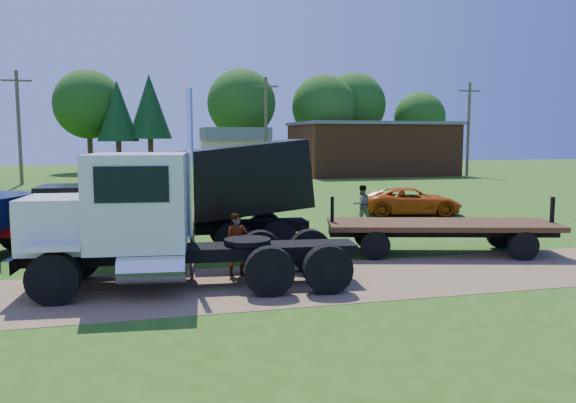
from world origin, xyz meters
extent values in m
plane|color=#2D5111|center=(0.00, 0.00, 0.00)|extent=(140.00, 140.00, 0.00)
cube|color=brown|center=(0.00, 0.00, 0.01)|extent=(120.00, 4.20, 0.01)
cube|color=black|center=(-3.16, 0.32, 0.86)|extent=(8.15, 1.85, 0.32)
cylinder|color=black|center=(-6.39, -0.50, 0.59)|extent=(1.22, 0.50, 1.19)
cylinder|color=black|center=(-6.39, -0.50, 0.59)|extent=(0.45, 0.44, 0.42)
cylinder|color=black|center=(-6.15, 1.79, 0.59)|extent=(1.22, 0.50, 1.19)
cylinder|color=black|center=(-6.15, 1.79, 0.59)|extent=(0.45, 0.44, 0.42)
cylinder|color=black|center=(-1.56, -1.00, 0.59)|extent=(1.22, 0.50, 1.19)
cylinder|color=black|center=(-1.56, -1.00, 0.59)|extent=(0.45, 0.44, 0.42)
cylinder|color=black|center=(-1.32, 1.29, 0.59)|extent=(1.22, 0.50, 1.19)
cylinder|color=black|center=(-1.32, 1.29, 0.59)|extent=(0.45, 0.44, 0.42)
cylinder|color=black|center=(-0.17, -1.15, 0.59)|extent=(1.22, 0.50, 1.19)
cylinder|color=black|center=(-0.17, -1.15, 0.59)|extent=(0.45, 0.44, 0.42)
cylinder|color=black|center=(0.07, 1.15, 0.59)|extent=(1.22, 0.50, 1.19)
cylinder|color=black|center=(0.07, 1.15, 0.59)|extent=(0.45, 0.44, 0.42)
cube|color=silver|center=(-6.22, 0.64, 1.67)|extent=(2.12, 2.02, 1.29)
cube|color=silver|center=(-7.19, 0.74, 1.62)|extent=(0.25, 1.62, 1.08)
cube|color=silver|center=(-7.24, 0.75, 0.86)|extent=(0.42, 2.48, 0.32)
cube|color=silver|center=(-4.50, 0.46, 2.21)|extent=(2.52, 2.81, 2.27)
cube|color=black|center=(-5.61, 0.58, 2.70)|extent=(0.28, 2.15, 0.92)
cube|color=black|center=(-4.64, -0.84, 2.70)|extent=(1.61, 0.21, 0.81)
cube|color=black|center=(-4.37, 1.76, 2.70)|extent=(1.61, 0.21, 0.81)
cube|color=silver|center=(-6.39, -0.50, 1.29)|extent=(1.34, 0.62, 0.11)
cube|color=silver|center=(-6.15, 1.79, 1.29)|extent=(1.34, 0.62, 0.11)
cylinder|color=silver|center=(-4.25, -0.81, 0.76)|extent=(1.57, 0.80, 0.65)
cylinder|color=silver|center=(-3.21, 0.93, 2.48)|extent=(0.17, 0.17, 4.96)
cylinder|color=black|center=(-1.87, 0.19, 1.11)|extent=(1.30, 1.30, 0.13)
cube|color=black|center=(-3.44, 4.34, 0.85)|extent=(8.53, 1.30, 0.32)
cylinder|color=black|center=(-6.66, 3.31, 0.58)|extent=(1.18, 0.40, 1.17)
cylinder|color=black|center=(-6.66, 3.31, 0.58)|extent=(0.42, 0.40, 0.41)
cylinder|color=black|center=(-6.60, 5.55, 0.58)|extent=(1.18, 0.40, 1.17)
cylinder|color=black|center=(-6.60, 5.55, 0.58)|extent=(0.42, 0.40, 0.41)
cylinder|color=black|center=(-1.77, 3.18, 0.58)|extent=(1.18, 0.40, 1.17)
cylinder|color=black|center=(-1.77, 3.18, 0.58)|extent=(0.42, 0.40, 0.41)
cylinder|color=black|center=(-1.71, 5.41, 0.58)|extent=(1.18, 0.40, 1.17)
cylinder|color=black|center=(-1.71, 5.41, 0.58)|extent=(0.42, 0.40, 0.41)
cylinder|color=black|center=(-0.39, 3.14, 0.58)|extent=(1.18, 0.40, 1.17)
cylinder|color=black|center=(-0.39, 3.14, 0.58)|extent=(0.42, 0.40, 0.41)
cylinder|color=black|center=(-0.33, 5.37, 0.58)|extent=(1.18, 0.40, 1.17)
cylinder|color=black|center=(-0.33, 5.37, 0.58)|extent=(0.42, 0.40, 0.41)
cube|color=black|center=(-6.53, 4.43, 1.65)|extent=(1.96, 1.86, 1.28)
cube|color=silver|center=(-7.48, 4.45, 1.59)|extent=(0.13, 1.60, 1.06)
cube|color=black|center=(-4.83, 4.38, 2.13)|extent=(2.20, 2.61, 2.13)
cube|color=black|center=(-5.87, 4.41, 2.61)|extent=(0.11, 2.13, 0.85)
cube|color=black|center=(-1.53, 4.29, 2.39)|extent=(4.73, 2.68, 2.58)
cylinder|color=black|center=(-8.56, 6.43, 0.62)|extent=(1.29, 0.87, 1.24)
cylinder|color=black|center=(-8.56, 6.43, 0.62)|extent=(0.57, 0.56, 0.43)
imported|color=#BF4709|center=(8.19, 11.16, 0.66)|extent=(5.08, 3.13, 1.31)
cube|color=#3B1D12|center=(4.85, 2.41, 0.95)|extent=(7.53, 3.95, 0.16)
cube|color=black|center=(4.85, 2.41, 0.72)|extent=(7.21, 2.73, 0.23)
cylinder|color=black|center=(2.42, 2.07, 0.45)|extent=(0.94, 0.49, 0.90)
cylinder|color=black|center=(2.91, 3.90, 0.45)|extent=(0.94, 0.49, 0.90)
cylinder|color=black|center=(6.78, 0.91, 0.45)|extent=(0.94, 0.49, 0.90)
cylinder|color=black|center=(7.27, 2.75, 0.45)|extent=(0.94, 0.49, 0.90)
cube|color=black|center=(1.44, 3.31, 1.40)|extent=(0.13, 0.13, 0.90)
cube|color=black|center=(8.25, 1.51, 1.40)|extent=(0.13, 0.13, 0.90)
imported|color=#999999|center=(-2.00, 1.07, 0.86)|extent=(0.71, 0.56, 1.72)
imported|color=#999999|center=(4.77, 9.12, 0.84)|extent=(0.88, 0.72, 1.68)
cube|color=brown|center=(18.00, 40.00, 2.50)|extent=(15.00, 10.00, 5.00)
cube|color=slate|center=(18.00, 40.00, 5.15)|extent=(15.40, 10.40, 0.30)
cube|color=tan|center=(4.00, 40.00, 1.80)|extent=(6.00, 5.00, 3.60)
cube|color=slate|center=(4.00, 40.00, 4.10)|extent=(6.20, 5.40, 1.20)
cylinder|color=#4E422C|center=(-14.00, 35.00, 4.50)|extent=(0.28, 0.28, 9.00)
cube|color=#4E422C|center=(-14.00, 35.00, 8.20)|extent=(2.20, 0.14, 0.14)
cylinder|color=#4E422C|center=(6.00, 35.00, 4.50)|extent=(0.28, 0.28, 9.00)
cube|color=#4E422C|center=(6.00, 35.00, 8.20)|extent=(2.20, 0.14, 0.14)
cylinder|color=#4E422C|center=(26.00, 35.00, 4.50)|extent=(0.28, 0.28, 9.00)
cube|color=#4E422C|center=(26.00, 35.00, 8.20)|extent=(2.20, 0.14, 0.14)
cylinder|color=#392717|center=(-10.16, 51.07, 1.97)|extent=(0.56, 0.56, 3.94)
sphere|color=#204C13|center=(-10.16, 51.07, 7.33)|extent=(7.44, 7.44, 7.44)
cylinder|color=#392717|center=(-3.77, 48.51, 1.84)|extent=(0.56, 0.56, 3.68)
cone|color=black|center=(-3.77, 48.51, 7.04)|extent=(4.62, 4.62, 6.83)
cylinder|color=#392717|center=(6.33, 49.81, 2.05)|extent=(0.56, 0.56, 4.10)
sphere|color=#204C13|center=(6.33, 49.81, 7.61)|extent=(7.73, 7.73, 7.73)
cylinder|color=#392717|center=(16.09, 49.83, 1.99)|extent=(0.56, 0.56, 3.97)
sphere|color=#204C13|center=(16.09, 49.83, 7.37)|extent=(7.49, 7.49, 7.49)
cylinder|color=#392717|center=(28.72, 50.35, 1.67)|extent=(0.56, 0.56, 3.34)
sphere|color=#204C13|center=(28.72, 50.35, 6.21)|extent=(6.30, 6.30, 6.30)
cylinder|color=#392717|center=(-7.06, 48.34, 1.71)|extent=(0.56, 0.56, 3.41)
cone|color=black|center=(-7.06, 48.34, 6.53)|extent=(4.29, 4.29, 6.34)
cylinder|color=#392717|center=(20.69, 52.14, 2.09)|extent=(0.56, 0.56, 4.18)
sphere|color=#204C13|center=(20.69, 52.14, 7.77)|extent=(7.89, 7.89, 7.89)
camera|label=1|loc=(-4.32, -13.65, 3.72)|focal=35.00mm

